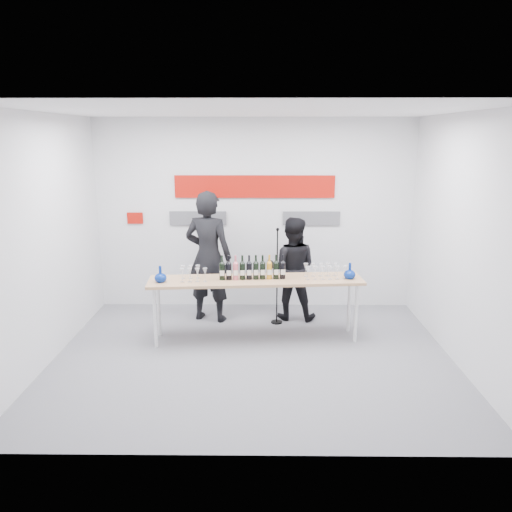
{
  "coord_description": "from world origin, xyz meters",
  "views": [
    {
      "loc": [
        0.1,
        -5.83,
        2.74
      ],
      "look_at": [
        0.03,
        0.68,
        1.15
      ],
      "focal_mm": 35.0,
      "sensor_mm": 36.0,
      "label": 1
    }
  ],
  "objects_px": {
    "tasting_table": "(256,284)",
    "mic_stand": "(277,295)",
    "presenter_left": "(208,257)",
    "presenter_right": "(292,269)"
  },
  "relations": [
    {
      "from": "presenter_left",
      "to": "presenter_right",
      "type": "bearing_deg",
      "value": -160.41
    },
    {
      "from": "tasting_table",
      "to": "mic_stand",
      "type": "bearing_deg",
      "value": 58.96
    },
    {
      "from": "presenter_left",
      "to": "presenter_right",
      "type": "height_order",
      "value": "presenter_left"
    },
    {
      "from": "tasting_table",
      "to": "mic_stand",
      "type": "height_order",
      "value": "mic_stand"
    },
    {
      "from": "tasting_table",
      "to": "mic_stand",
      "type": "relative_size",
      "value": 2.0
    },
    {
      "from": "tasting_table",
      "to": "presenter_left",
      "type": "distance_m",
      "value": 1.05
    },
    {
      "from": "presenter_left",
      "to": "tasting_table",
      "type": "bearing_deg",
      "value": 149.75
    },
    {
      "from": "mic_stand",
      "to": "presenter_left",
      "type": "bearing_deg",
      "value": 172.51
    },
    {
      "from": "mic_stand",
      "to": "presenter_right",
      "type": "bearing_deg",
      "value": 44.28
    },
    {
      "from": "presenter_left",
      "to": "mic_stand",
      "type": "height_order",
      "value": "presenter_left"
    }
  ]
}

